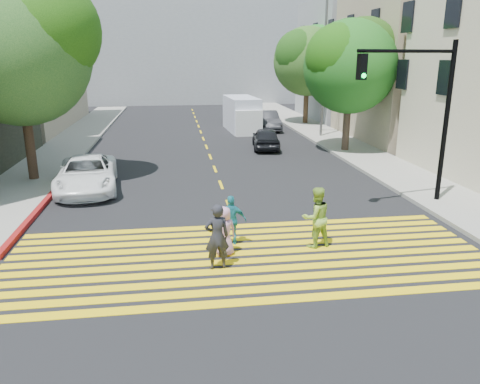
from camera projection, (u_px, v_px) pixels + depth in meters
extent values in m
plane|color=black|center=(256.00, 277.00, 11.88)|extent=(120.00, 120.00, 0.00)
cube|color=gray|center=(77.00, 138.00, 31.64)|extent=(3.00, 40.00, 0.15)
cube|color=gray|center=(356.00, 151.00, 27.26)|extent=(3.00, 60.00, 0.15)
cube|color=maroon|center=(37.00, 212.00, 16.64)|extent=(0.20, 8.00, 0.16)
cube|color=yellow|center=(265.00, 301.00, 10.74)|extent=(13.40, 0.35, 0.01)
cube|color=yellow|center=(261.00, 289.00, 11.26)|extent=(13.40, 0.35, 0.01)
cube|color=yellow|center=(257.00, 279.00, 11.79)|extent=(13.40, 0.35, 0.01)
cube|color=yellow|center=(253.00, 269.00, 12.31)|extent=(13.40, 0.35, 0.01)
cube|color=yellow|center=(250.00, 261.00, 12.83)|extent=(13.40, 0.35, 0.01)
cube|color=yellow|center=(247.00, 253.00, 13.35)|extent=(13.40, 0.35, 0.01)
cube|color=yellow|center=(244.00, 245.00, 13.88)|extent=(13.40, 0.35, 0.01)
cube|color=yellow|center=(242.00, 239.00, 14.40)|extent=(13.40, 0.35, 0.01)
cube|color=yellow|center=(239.00, 232.00, 14.92)|extent=(13.40, 0.35, 0.01)
cube|color=yellow|center=(237.00, 226.00, 15.45)|extent=(13.40, 0.35, 0.01)
cube|color=yellow|center=(229.00, 206.00, 17.59)|extent=(0.12, 1.40, 0.01)
cube|color=yellow|center=(221.00, 185.00, 20.44)|extent=(0.12, 1.40, 0.01)
cube|color=yellow|center=(215.00, 169.00, 23.29)|extent=(0.12, 1.40, 0.01)
cube|color=yellow|center=(210.00, 157.00, 26.14)|extent=(0.12, 1.40, 0.01)
cube|color=yellow|center=(206.00, 147.00, 29.00)|extent=(0.12, 1.40, 0.01)
cube|color=yellow|center=(203.00, 139.00, 31.85)|extent=(0.12, 1.40, 0.01)
cube|color=yellow|center=(201.00, 132.00, 34.70)|extent=(0.12, 1.40, 0.01)
cube|color=yellow|center=(198.00, 126.00, 37.55)|extent=(0.12, 1.40, 0.01)
cube|color=yellow|center=(197.00, 121.00, 40.41)|extent=(0.12, 1.40, 0.01)
cube|color=yellow|center=(195.00, 117.00, 43.26)|extent=(0.12, 1.40, 0.01)
cube|color=yellow|center=(194.00, 113.00, 46.11)|extent=(0.12, 1.40, 0.01)
cube|color=yellow|center=(192.00, 110.00, 48.96)|extent=(0.12, 1.40, 0.01)
cube|color=tan|center=(433.00, 63.00, 30.56)|extent=(10.00, 10.00, 10.00)
cube|color=gray|center=(366.00, 61.00, 41.01)|extent=(10.00, 10.00, 10.00)
cube|color=gray|center=(188.00, 51.00, 55.85)|extent=(30.00, 8.00, 12.00)
cylinder|color=black|center=(30.00, 147.00, 20.54)|extent=(0.52, 0.52, 3.12)
sphere|color=#123F16|center=(18.00, 53.00, 19.43)|extent=(7.60, 7.60, 6.00)
sphere|color=#16410B|center=(46.00, 31.00, 19.23)|extent=(5.70, 5.70, 4.50)
cylinder|color=black|center=(346.00, 129.00, 27.05)|extent=(0.49, 0.49, 2.76)
sphere|color=#206524|center=(350.00, 67.00, 26.08)|extent=(6.29, 6.29, 5.20)
sphere|color=#204310|center=(364.00, 52.00, 26.49)|extent=(4.72, 4.72, 3.90)
sphere|color=#155F0C|center=(339.00, 57.00, 25.45)|extent=(4.40, 4.40, 3.64)
cylinder|color=#432619|center=(306.00, 107.00, 38.14)|extent=(0.51, 0.51, 2.84)
sphere|color=#153D0E|center=(307.00, 61.00, 37.14)|extent=(6.96, 6.96, 5.42)
sphere|color=#1E651D|center=(317.00, 51.00, 37.63)|extent=(5.22, 5.22, 4.06)
sphere|color=#164109|center=(299.00, 54.00, 36.41)|extent=(4.87, 4.87, 3.79)
imported|color=#23232A|center=(217.00, 237.00, 12.15)|extent=(0.70, 0.51, 1.78)
imported|color=#90BC40|center=(316.00, 217.00, 13.58)|extent=(1.01, 0.87, 1.81)
imported|color=#D491BC|center=(224.00, 231.00, 13.04)|extent=(0.80, 0.64, 1.43)
imported|color=teal|center=(231.00, 220.00, 13.80)|extent=(0.92, 0.47, 1.50)
imported|color=white|center=(87.00, 174.00, 19.38)|extent=(2.83, 5.27, 1.41)
imported|color=black|center=(266.00, 138.00, 28.18)|extent=(2.02, 4.02, 1.31)
imported|color=#B3B3B3|center=(240.00, 115.00, 39.36)|extent=(2.25, 4.82, 1.36)
imported|color=#24252A|center=(267.00, 121.00, 35.43)|extent=(1.58, 4.34, 1.42)
cube|color=silver|center=(241.00, 114.00, 35.02)|extent=(2.30, 5.11, 2.50)
cube|color=silver|center=(248.00, 123.00, 33.05)|extent=(1.97, 1.31, 1.80)
cylinder|color=black|center=(236.00, 130.00, 33.43)|extent=(0.29, 0.71, 0.70)
cylinder|color=black|center=(257.00, 129.00, 33.73)|extent=(0.29, 0.71, 0.70)
cylinder|color=black|center=(227.00, 123.00, 36.81)|extent=(0.29, 0.71, 0.70)
cylinder|color=black|center=(247.00, 122.00, 37.12)|extent=(0.29, 0.71, 0.70)
cylinder|color=black|center=(446.00, 125.00, 17.11)|extent=(0.21, 0.21, 5.97)
cylinder|color=black|center=(408.00, 51.00, 15.72)|extent=(3.92, 0.96, 0.12)
cube|color=black|center=(362.00, 67.00, 15.27)|extent=(0.31, 0.31, 0.84)
sphere|color=#00E239|center=(364.00, 76.00, 15.22)|extent=(0.19, 0.19, 0.16)
cylinder|color=#606060|center=(324.00, 67.00, 31.01)|extent=(0.19, 0.19, 9.38)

